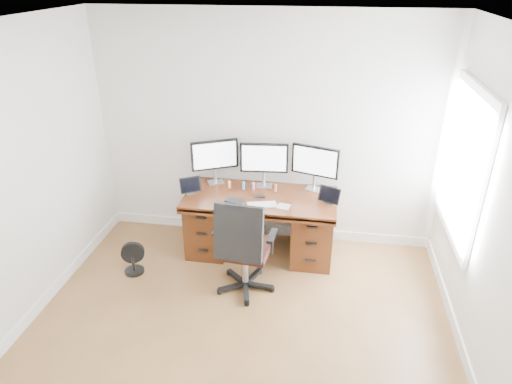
% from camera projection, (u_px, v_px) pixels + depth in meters
% --- Properties ---
extents(ground, '(4.50, 4.50, 0.00)m').
position_uv_depth(ground, '(227.00, 370.00, 3.85)').
color(ground, brown).
rests_on(ground, ground).
extents(back_wall, '(4.00, 0.10, 2.70)m').
position_uv_depth(back_wall, '(267.00, 132.00, 5.24)').
color(back_wall, silver).
rests_on(back_wall, ground).
extents(desk, '(1.70, 0.80, 0.75)m').
position_uv_depth(desk, '(261.00, 222.00, 5.29)').
color(desk, '#441E0D').
rests_on(desk, ground).
extents(office_chair, '(0.64, 0.62, 1.09)m').
position_uv_depth(office_chair, '(244.00, 262.00, 4.64)').
color(office_chair, black).
rests_on(office_chair, ground).
extents(floor_fan, '(0.26, 0.22, 0.37)m').
position_uv_depth(floor_fan, '(133.00, 259.00, 5.01)').
color(floor_fan, black).
rests_on(floor_fan, ground).
extents(monitor_left, '(0.51, 0.27, 0.53)m').
position_uv_depth(monitor_left, '(215.00, 156.00, 5.28)').
color(monitor_left, silver).
rests_on(monitor_left, desk).
extents(monitor_center, '(0.55, 0.16, 0.53)m').
position_uv_depth(monitor_center, '(264.00, 159.00, 5.20)').
color(monitor_center, silver).
rests_on(monitor_center, desk).
extents(monitor_right, '(0.54, 0.20, 0.53)m').
position_uv_depth(monitor_right, '(315.00, 163.00, 5.11)').
color(monitor_right, silver).
rests_on(monitor_right, desk).
extents(tablet_left, '(0.24, 0.18, 0.19)m').
position_uv_depth(tablet_left, '(190.00, 186.00, 5.14)').
color(tablet_left, silver).
rests_on(tablet_left, desk).
extents(tablet_right, '(0.25, 0.16, 0.19)m').
position_uv_depth(tablet_right, '(329.00, 196.00, 4.92)').
color(tablet_right, silver).
rests_on(tablet_right, desk).
extents(keyboard, '(0.34, 0.21, 0.01)m').
position_uv_depth(keyboard, '(262.00, 205.00, 4.91)').
color(keyboard, silver).
rests_on(keyboard, desk).
extents(trackpad, '(0.15, 0.15, 0.01)m').
position_uv_depth(trackpad, '(284.00, 207.00, 4.88)').
color(trackpad, '#B5B8BD').
rests_on(trackpad, desk).
extents(drawing_tablet, '(0.23, 0.18, 0.01)m').
position_uv_depth(drawing_tablet, '(235.00, 201.00, 5.00)').
color(drawing_tablet, black).
rests_on(drawing_tablet, desk).
extents(phone, '(0.14, 0.10, 0.01)m').
position_uv_depth(phone, '(259.00, 196.00, 5.09)').
color(phone, black).
rests_on(phone, desk).
extents(figurine_orange, '(0.04, 0.04, 0.10)m').
position_uv_depth(figurine_orange, '(229.00, 184.00, 5.28)').
color(figurine_orange, '#E9975B').
rests_on(figurine_orange, desk).
extents(figurine_blue, '(0.04, 0.04, 0.10)m').
position_uv_depth(figurine_blue, '(244.00, 185.00, 5.25)').
color(figurine_blue, '#4D9FEB').
rests_on(figurine_blue, desk).
extents(figurine_pink, '(0.04, 0.04, 0.10)m').
position_uv_depth(figurine_pink, '(253.00, 186.00, 5.23)').
color(figurine_pink, pink).
rests_on(figurine_pink, desk).
extents(figurine_brown, '(0.04, 0.04, 0.10)m').
position_uv_depth(figurine_brown, '(275.00, 187.00, 5.20)').
color(figurine_brown, brown).
rests_on(figurine_brown, desk).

